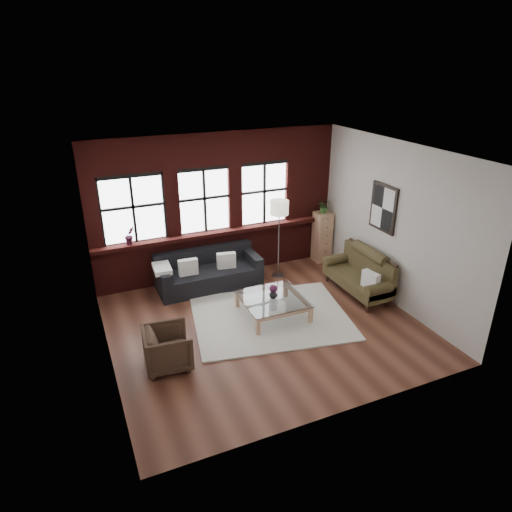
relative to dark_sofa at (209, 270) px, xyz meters
name	(u,v)px	position (x,y,z in m)	size (l,w,h in m)	color
floor	(264,325)	(0.44, -1.90, -0.40)	(5.50, 5.50, 0.00)	#50291D
ceiling	(265,153)	(0.44, -1.90, 2.80)	(5.50, 5.50, 0.00)	white
wall_back	(217,206)	(0.44, 0.60, 1.20)	(5.50, 5.50, 0.00)	beige
wall_front	(347,315)	(0.44, -4.40, 1.20)	(5.50, 5.50, 0.00)	beige
wall_left	(98,274)	(-2.31, -1.90, 1.20)	(5.00, 5.00, 0.00)	beige
wall_right	(393,224)	(3.19, -1.90, 1.20)	(5.00, 5.00, 0.00)	beige
brick_backwall	(218,207)	(0.44, 0.54, 1.20)	(5.50, 0.12, 3.20)	#4A1311
sill_ledge	(220,232)	(0.44, 0.45, 0.64)	(5.50, 0.30, 0.08)	#4A1311
window_left	(133,210)	(-1.36, 0.55, 1.35)	(1.38, 0.10, 1.50)	black
window_mid	(204,201)	(0.14, 0.55, 1.35)	(1.38, 0.10, 1.50)	black
window_right	(264,194)	(1.54, 0.55, 1.35)	(1.38, 0.10, 1.50)	black
wall_poster	(383,208)	(3.16, -1.60, 1.45)	(0.05, 0.74, 0.94)	black
shag_rug	(271,317)	(0.66, -1.71, -0.38)	(2.89, 2.27, 0.03)	beige
dark_sofa	(209,270)	(0.00, 0.00, 0.00)	(2.21, 0.89, 0.80)	black
pillow_a	(188,267)	(-0.47, -0.10, 0.19)	(0.40, 0.14, 0.34)	white
pillow_b	(226,260)	(0.37, -0.10, 0.19)	(0.40, 0.14, 0.34)	white
vintage_settee	(358,274)	(2.74, -1.55, 0.06)	(0.76, 1.71, 0.91)	#3F361D
pillow_settee	(371,280)	(2.66, -2.07, 0.17)	(0.14, 0.38, 0.34)	white
armchair	(168,348)	(-1.47, -2.38, -0.06)	(0.72, 0.74, 0.67)	#38271C
coffee_table	(273,307)	(0.74, -1.65, -0.21)	(1.18, 1.18, 0.40)	tan
vase	(273,294)	(0.74, -1.65, 0.07)	(0.16, 0.16, 0.17)	#B2B2B2
flowers	(273,289)	(0.74, -1.65, 0.18)	(0.15, 0.15, 0.15)	#4E1B39
drawer_chest	(322,237)	(2.95, 0.24, 0.21)	(0.38, 0.38, 1.22)	tan
potted_plant_top	(324,206)	(2.95, 0.24, 0.98)	(0.29, 0.25, 0.32)	#2D5923
floor_lamp	(279,237)	(1.58, -0.15, 0.57)	(0.40, 0.40, 1.94)	#A5A5A8
sill_plant	(130,236)	(-1.51, 0.42, 0.87)	(0.21, 0.17, 0.38)	#4E1B39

